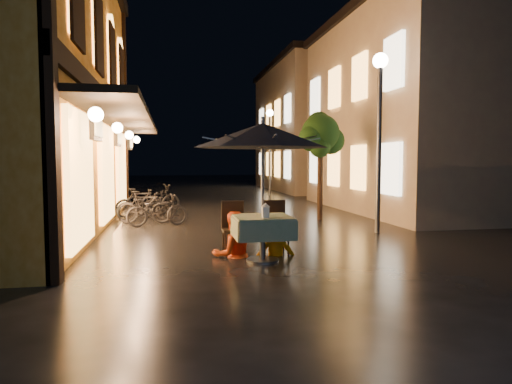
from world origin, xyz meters
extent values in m
plane|color=black|center=(0.00, 0.00, 0.00)|extent=(90.00, 90.00, 0.00)
cube|color=orange|center=(-5.75, 4.00, 3.50)|extent=(4.50, 11.00, 7.00)
cube|color=black|center=(-3.47, 4.00, 3.30)|extent=(0.12, 11.00, 0.35)
cube|color=black|center=(-2.90, 4.00, 2.75)|extent=(1.20, 10.50, 0.12)
cube|color=#FFAE4C|center=(-3.44, 3.00, 4.60)|extent=(0.10, 0.90, 1.50)
cube|color=#FFAE4C|center=(-3.44, 5.50, 4.60)|extent=(0.10, 0.90, 1.50)
cube|color=#FFAE4C|center=(-3.44, 8.00, 4.60)|extent=(0.10, 0.90, 1.50)
cube|color=#FFAE4C|center=(-3.44, 0.50, 1.40)|extent=(0.10, 2.20, 2.40)
cube|color=#FFAE4C|center=(-3.44, 4.00, 1.40)|extent=(0.10, 2.20, 2.40)
cube|color=#FFAE4C|center=(-3.44, 7.50, 1.40)|extent=(0.10, 2.20, 2.40)
cube|color=#B6A78E|center=(7.50, 6.50, 3.25)|extent=(7.00, 9.00, 6.50)
cube|color=black|center=(7.50, 6.50, 6.65)|extent=(7.30, 9.30, 0.30)
cube|color=#FFAE4C|center=(3.95, 3.20, 1.50)|extent=(0.10, 1.00, 1.40)
cube|color=#FFAE4C|center=(3.95, 3.20, 4.30)|extent=(0.10, 1.00, 1.40)
cube|color=#FFAE4C|center=(3.95, 5.40, 1.50)|extent=(0.10, 1.00, 1.40)
cube|color=#FFAE4C|center=(3.95, 5.40, 4.30)|extent=(0.10, 1.00, 1.40)
cube|color=#FFAE4C|center=(3.95, 7.60, 1.50)|extent=(0.10, 1.00, 1.40)
cube|color=#FFAE4C|center=(3.95, 7.60, 4.30)|extent=(0.10, 1.00, 1.40)
cube|color=#FFAE4C|center=(3.95, 9.80, 1.50)|extent=(0.10, 1.00, 1.40)
cube|color=#FFAE4C|center=(3.95, 9.80, 4.30)|extent=(0.10, 1.00, 1.40)
cube|color=#B6A78E|center=(7.50, 18.00, 3.50)|extent=(7.00, 10.00, 7.00)
cube|color=black|center=(7.50, 18.00, 7.15)|extent=(7.30, 10.30, 0.30)
cube|color=#FFAE4C|center=(3.95, 14.20, 1.50)|extent=(0.10, 1.00, 1.40)
cube|color=#FFAE4C|center=(3.95, 14.20, 4.30)|extent=(0.10, 1.00, 1.40)
cube|color=#FFAE4C|center=(3.95, 16.40, 1.50)|extent=(0.10, 1.00, 1.40)
cube|color=#FFAE4C|center=(3.95, 16.40, 4.30)|extent=(0.10, 1.00, 1.40)
cube|color=#FFAE4C|center=(3.95, 18.60, 1.50)|extent=(0.10, 1.00, 1.40)
cube|color=#FFAE4C|center=(3.95, 18.60, 4.30)|extent=(0.10, 1.00, 1.40)
cube|color=#FFAE4C|center=(3.95, 20.80, 1.50)|extent=(0.10, 1.00, 1.40)
cube|color=#FFAE4C|center=(3.95, 20.80, 4.30)|extent=(0.10, 1.00, 1.40)
cylinder|color=black|center=(2.40, 4.50, 1.10)|extent=(0.16, 0.16, 2.20)
sphere|color=black|center=(2.40, 4.50, 2.50)|extent=(1.10, 1.10, 1.10)
sphere|color=black|center=(2.75, 4.60, 2.30)|extent=(0.80, 0.80, 0.80)
sphere|color=black|center=(2.10, 4.35, 2.35)|extent=(0.76, 0.76, 0.76)
sphere|color=black|center=(2.45, 4.80, 2.80)|extent=(0.70, 0.70, 0.70)
sphere|color=black|center=(2.30, 4.25, 2.10)|extent=(0.60, 0.60, 0.60)
cylinder|color=#59595E|center=(3.00, 2.00, 2.00)|extent=(0.12, 0.12, 4.00)
sphere|color=#FFE8C5|center=(3.00, 2.00, 4.05)|extent=(0.36, 0.36, 0.36)
cylinder|color=#59595E|center=(3.00, 14.00, 2.00)|extent=(0.12, 0.12, 4.00)
sphere|color=#FFE8C5|center=(3.00, 14.00, 4.05)|extent=(0.36, 0.36, 0.36)
cylinder|color=#59595E|center=(-0.32, -0.52, 0.36)|extent=(0.10, 0.10, 0.72)
cylinder|color=#59595E|center=(-0.32, -0.52, 0.02)|extent=(0.56, 0.56, 0.04)
cube|color=#2A5935|center=(-0.32, -0.52, 0.75)|extent=(0.95, 0.95, 0.06)
cube|color=#2A5935|center=(0.16, -0.52, 0.58)|extent=(0.04, 0.95, 0.33)
cube|color=#2A5935|center=(-0.79, -0.52, 0.58)|extent=(0.04, 0.95, 0.33)
cube|color=#2A5935|center=(-0.32, -0.05, 0.58)|extent=(0.95, 0.04, 0.33)
cube|color=#2A5935|center=(-0.32, -1.00, 0.58)|extent=(0.95, 0.04, 0.33)
cylinder|color=#59595E|center=(-0.32, -0.52, 1.15)|extent=(0.05, 0.05, 2.30)
cone|color=black|center=(-0.32, -0.52, 2.15)|extent=(2.31, 2.31, 0.42)
cylinder|color=#59595E|center=(-0.32, -0.52, 2.40)|extent=(0.06, 0.06, 0.12)
cube|color=black|center=(-0.72, 0.13, 0.45)|extent=(0.42, 0.42, 0.05)
cube|color=black|center=(-0.72, 0.32, 0.70)|extent=(0.42, 0.04, 0.55)
cylinder|color=black|center=(-0.90, -0.05, 0.21)|extent=(0.04, 0.04, 0.43)
cylinder|color=black|center=(-0.54, -0.05, 0.21)|extent=(0.04, 0.04, 0.43)
cylinder|color=black|center=(-0.90, 0.31, 0.21)|extent=(0.04, 0.04, 0.43)
cylinder|color=black|center=(-0.54, 0.31, 0.21)|extent=(0.04, 0.04, 0.43)
cube|color=black|center=(0.08, 0.13, 0.45)|extent=(0.42, 0.42, 0.05)
cube|color=black|center=(0.08, 0.32, 0.70)|extent=(0.42, 0.04, 0.55)
cylinder|color=black|center=(-0.10, -0.05, 0.21)|extent=(0.04, 0.04, 0.43)
cylinder|color=black|center=(0.26, -0.05, 0.21)|extent=(0.04, 0.04, 0.43)
cylinder|color=black|center=(-0.10, 0.31, 0.21)|extent=(0.04, 0.04, 0.43)
cylinder|color=black|center=(0.26, 0.31, 0.21)|extent=(0.04, 0.04, 0.43)
cube|color=white|center=(-0.32, -0.76, 0.87)|extent=(0.11, 0.11, 0.18)
cube|color=#FFD88C|center=(-0.32, -0.76, 0.86)|extent=(0.07, 0.07, 0.12)
cone|color=white|center=(-0.32, -0.76, 0.99)|extent=(0.16, 0.16, 0.07)
imported|color=#F04E1A|center=(-0.76, 0.00, 0.79)|extent=(0.88, 0.74, 1.58)
imported|color=orange|center=(0.02, -0.02, 0.70)|extent=(0.95, 0.62, 1.39)
imported|color=black|center=(-2.21, 4.08, 0.42)|extent=(1.68, 0.91, 0.84)
imported|color=black|center=(-2.55, 4.65, 0.45)|extent=(1.53, 0.59, 0.90)
imported|color=black|center=(-2.54, 5.09, 0.43)|extent=(1.70, 0.71, 0.87)
imported|color=black|center=(-2.77, 6.12, 0.44)|extent=(1.53, 0.75, 0.88)
imported|color=black|center=(-2.42, 6.97, 0.47)|extent=(1.91, 1.19, 0.95)
camera|label=1|loc=(-1.86, -8.08, 1.73)|focal=32.00mm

